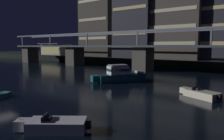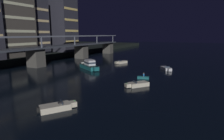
% 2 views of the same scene
% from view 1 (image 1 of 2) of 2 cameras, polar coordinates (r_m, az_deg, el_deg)
% --- Properties ---
extents(ground_plane, '(400.00, 400.00, 0.00)m').
position_cam_1_polar(ground_plane, '(28.45, -26.49, -6.22)').
color(ground_plane, black).
extents(far_riverbank, '(240.00, 80.00, 2.20)m').
position_cam_1_polar(far_riverbank, '(97.29, 21.83, 3.07)').
color(far_riverbank, black).
rests_on(far_riverbank, ground).
extents(river_bridge, '(99.06, 6.40, 9.38)m').
position_cam_1_polar(river_bridge, '(52.28, 8.20, 4.39)').
color(river_bridge, '#4C4944').
rests_on(river_bridge, ground).
extents(tower_west_low, '(13.42, 10.44, 32.25)m').
position_cam_1_polar(tower_west_low, '(80.54, -2.75, 15.12)').
color(tower_west_low, '#38332D').
rests_on(tower_west_low, far_riverbank).
extents(tower_central, '(13.88, 9.26, 22.37)m').
position_cam_1_polar(tower_central, '(64.70, 16.82, 12.61)').
color(tower_central, '#423D38').
rests_on(tower_central, far_riverbank).
extents(tower_east_tall, '(10.04, 13.22, 22.04)m').
position_cam_1_polar(tower_east_tall, '(65.80, 26.96, 11.95)').
color(tower_east_tall, '#282833').
rests_on(tower_east_tall, far_riverbank).
extents(waterfront_pavilion, '(12.40, 7.40, 4.70)m').
position_cam_1_polar(waterfront_pavilion, '(92.16, -14.49, 5.25)').
color(waterfront_pavilion, '#B2AD9E').
rests_on(waterfront_pavilion, far_riverbank).
extents(cabin_cruiser_near_left, '(6.53, 8.87, 2.79)m').
position_cam_1_polar(cabin_cruiser_near_left, '(36.07, 1.94, -1.33)').
color(cabin_cruiser_near_left, '#196066').
rests_on(cabin_cruiser_near_left, ground).
extents(speedboat_mid_left, '(5.03, 3.21, 1.16)m').
position_cam_1_polar(speedboat_mid_left, '(26.90, 22.12, -5.82)').
color(speedboat_mid_left, beige).
rests_on(speedboat_mid_left, ground).
extents(speedboat_mid_center, '(4.71, 3.95, 1.16)m').
position_cam_1_polar(speedboat_mid_center, '(15.97, -14.94, -13.81)').
color(speedboat_mid_center, silver).
rests_on(speedboat_mid_center, ground).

